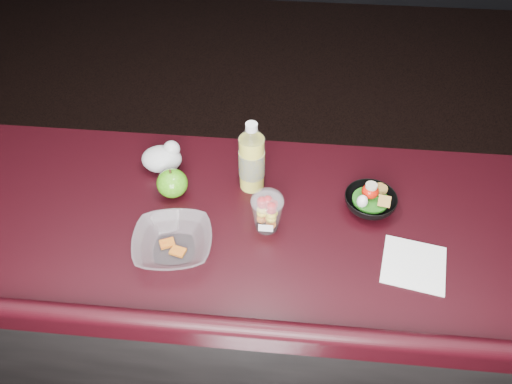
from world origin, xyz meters
TOP-DOWN VIEW (x-y plane):
  - counter at (0.00, 0.30)m, footprint 4.06×0.71m
  - lemonade_bottle at (0.03, 0.44)m, footprint 0.08×0.08m
  - fruit_cup at (0.09, 0.28)m, footprint 0.09×0.09m
  - green_apple at (-0.19, 0.38)m, footprint 0.09×0.09m
  - plastic_bag at (-0.25, 0.49)m, footprint 0.12×0.10m
  - snack_bowl at (0.38, 0.38)m, footprint 0.17×0.17m
  - takeout_bowl at (-0.15, 0.17)m, footprint 0.24×0.24m
  - paper_napkin at (0.48, 0.18)m, footprint 0.19×0.19m

SIDE VIEW (x-z plane):
  - counter at x=0.00m, z-range 0.00..1.02m
  - paper_napkin at x=0.48m, z-range 1.02..1.02m
  - takeout_bowl at x=-0.15m, z-range 1.02..1.07m
  - snack_bowl at x=0.38m, z-range 1.01..1.09m
  - plastic_bag at x=-0.25m, z-range 1.01..1.11m
  - green_apple at x=-0.19m, z-range 1.01..1.11m
  - fruit_cup at x=0.09m, z-range 1.02..1.15m
  - lemonade_bottle at x=0.03m, z-range 1.00..1.23m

